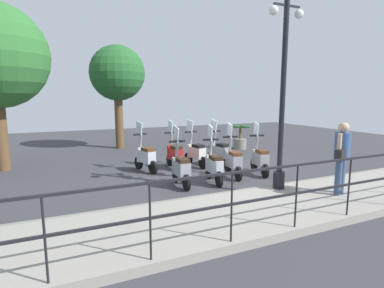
# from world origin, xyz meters

# --- Properties ---
(ground_plane) EXTENTS (28.00, 28.00, 0.00)m
(ground_plane) POSITION_xyz_m (0.00, 0.00, 0.00)
(ground_plane) COLOR #38383D
(promenade_walkway) EXTENTS (2.20, 20.00, 0.15)m
(promenade_walkway) POSITION_xyz_m (-3.15, 0.00, 0.07)
(promenade_walkway) COLOR gray
(promenade_walkway) RESTS_ON ground_plane
(fence_railing) EXTENTS (0.04, 16.03, 1.07)m
(fence_railing) POSITION_xyz_m (-4.20, 0.00, 0.89)
(fence_railing) COLOR black
(fence_railing) RESTS_ON promenade_walkway
(lamp_post_near) EXTENTS (0.26, 0.90, 4.45)m
(lamp_post_near) POSITION_xyz_m (-2.40, -0.57, 2.13)
(lamp_post_near) COLOR black
(lamp_post_near) RESTS_ON promenade_walkway
(pedestrian_with_bag) EXTENTS (0.47, 0.61, 1.59)m
(pedestrian_with_bag) POSITION_xyz_m (-3.29, -1.49, 1.08)
(pedestrian_with_bag) COLOR #384C70
(pedestrian_with_bag) RESTS_ON promenade_walkway
(tree_distant) EXTENTS (2.38, 2.38, 4.49)m
(tree_distant) POSITION_xyz_m (5.66, 1.59, 3.25)
(tree_distant) COLOR brown
(tree_distant) RESTS_ON ground_plane
(potted_palm) EXTENTS (1.06, 0.66, 1.05)m
(potted_palm) POSITION_xyz_m (3.28, -3.21, 0.45)
(potted_palm) COLOR slate
(potted_palm) RESTS_ON ground_plane
(scooter_near_0) EXTENTS (1.21, 0.51, 1.54)m
(scooter_near_0) POSITION_xyz_m (-0.71, -1.29, 0.48)
(scooter_near_0) COLOR black
(scooter_near_0) RESTS_ON ground_plane
(scooter_near_1) EXTENTS (1.22, 0.49, 1.54)m
(scooter_near_1) POSITION_xyz_m (-0.64, -0.41, 0.48)
(scooter_near_1) COLOR black
(scooter_near_1) RESTS_ON ground_plane
(scooter_near_2) EXTENTS (1.23, 0.46, 1.54)m
(scooter_near_2) POSITION_xyz_m (-0.91, 0.36, 0.48)
(scooter_near_2) COLOR black
(scooter_near_2) RESTS_ON ground_plane
(scooter_near_3) EXTENTS (1.23, 0.44, 1.54)m
(scooter_near_3) POSITION_xyz_m (-0.84, 1.28, 0.48)
(scooter_near_3) COLOR black
(scooter_near_3) RESTS_ON ground_plane
(scooter_far_0) EXTENTS (1.23, 0.46, 1.54)m
(scooter_far_0) POSITION_xyz_m (0.80, -0.78, 0.48)
(scooter_far_0) COLOR black
(scooter_far_0) RESTS_ON ground_plane
(scooter_far_1) EXTENTS (1.22, 0.48, 1.54)m
(scooter_far_1) POSITION_xyz_m (0.98, 0.02, 0.48)
(scooter_far_1) COLOR black
(scooter_far_1) RESTS_ON ground_plane
(scooter_far_2) EXTENTS (1.23, 0.44, 1.54)m
(scooter_far_2) POSITION_xyz_m (1.02, 0.74, 0.48)
(scooter_far_2) COLOR black
(scooter_far_2) RESTS_ON ground_plane
(scooter_far_3) EXTENTS (1.20, 0.53, 1.54)m
(scooter_far_3) POSITION_xyz_m (1.02, 1.70, 0.48)
(scooter_far_3) COLOR black
(scooter_far_3) RESTS_ON ground_plane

